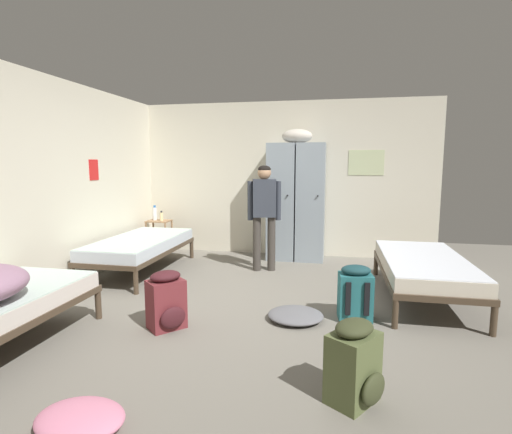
# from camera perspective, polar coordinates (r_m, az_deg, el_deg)

# --- Properties ---
(ground_plane) EXTENTS (8.30, 8.30, 0.00)m
(ground_plane) POSITION_cam_1_polar(r_m,az_deg,el_deg) (4.32, -0.70, -13.04)
(ground_plane) COLOR slate
(room_backdrop) EXTENTS (4.92, 5.25, 2.55)m
(room_backdrop) POSITION_cam_1_polar(r_m,az_deg,el_deg) (5.64, -10.43, 4.98)
(room_backdrop) COLOR beige
(room_backdrop) RESTS_ON ground_plane
(locker_bank) EXTENTS (0.90, 0.55, 2.07)m
(locker_bank) POSITION_cam_1_polar(r_m,az_deg,el_deg) (6.32, 5.86, 2.58)
(locker_bank) COLOR #8C99A3
(locker_bank) RESTS_ON ground_plane
(shelf_unit) EXTENTS (0.38, 0.30, 0.57)m
(shelf_unit) POSITION_cam_1_polar(r_m,az_deg,el_deg) (6.96, -13.85, -2.31)
(shelf_unit) COLOR #99704C
(shelf_unit) RESTS_ON ground_plane
(bed_right) EXTENTS (0.90, 1.90, 0.49)m
(bed_right) POSITION_cam_1_polar(r_m,az_deg,el_deg) (4.87, 23.09, -6.59)
(bed_right) COLOR #473828
(bed_right) RESTS_ON ground_plane
(bed_left_rear) EXTENTS (0.90, 1.90, 0.49)m
(bed_left_rear) POSITION_cam_1_polar(r_m,az_deg,el_deg) (5.84, -16.46, -3.97)
(bed_left_rear) COLOR #473828
(bed_left_rear) RESTS_ON ground_plane
(person_traveler) EXTENTS (0.47, 0.26, 1.51)m
(person_traveler) POSITION_cam_1_polar(r_m,az_deg,el_deg) (5.58, 1.20, 1.33)
(person_traveler) COLOR #3D3833
(person_traveler) RESTS_ON ground_plane
(water_bottle) EXTENTS (0.07, 0.07, 0.26)m
(water_bottle) POSITION_cam_1_polar(r_m,az_deg,el_deg) (6.96, -14.47, 0.51)
(water_bottle) COLOR white
(water_bottle) RESTS_ON shelf_unit
(lotion_bottle) EXTENTS (0.06, 0.06, 0.17)m
(lotion_bottle) POSITION_cam_1_polar(r_m,az_deg,el_deg) (6.85, -13.54, 0.09)
(lotion_bottle) COLOR beige
(lotion_bottle) RESTS_ON shelf_unit
(backpack_teal) EXTENTS (0.35, 0.36, 0.55)m
(backpack_teal) POSITION_cam_1_polar(r_m,az_deg,el_deg) (4.08, 14.16, -10.69)
(backpack_teal) COLOR #23666B
(backpack_teal) RESTS_ON ground_plane
(backpack_maroon) EXTENTS (0.42, 0.42, 0.55)m
(backpack_maroon) POSITION_cam_1_polar(r_m,az_deg,el_deg) (3.84, -12.85, -11.85)
(backpack_maroon) COLOR maroon
(backpack_maroon) RESTS_ON ground_plane
(backpack_olive) EXTENTS (0.41, 0.41, 0.55)m
(backpack_olive) POSITION_cam_1_polar(r_m,az_deg,el_deg) (2.76, 14.09, -19.97)
(backpack_olive) COLOR #566038
(backpack_olive) RESTS_ON ground_plane
(clothes_pile_grey) EXTENTS (0.55, 0.51, 0.10)m
(clothes_pile_grey) POSITION_cam_1_polar(r_m,az_deg,el_deg) (4.02, 5.76, -13.98)
(clothes_pile_grey) COLOR slate
(clothes_pile_grey) RESTS_ON ground_plane
(clothes_pile_pink) EXTENTS (0.53, 0.41, 0.13)m
(clothes_pile_pink) POSITION_cam_1_polar(r_m,az_deg,el_deg) (2.76, -24.15, -25.18)
(clothes_pile_pink) COLOR pink
(clothes_pile_pink) RESTS_ON ground_plane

